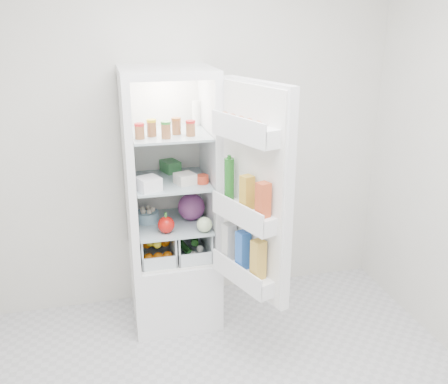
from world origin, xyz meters
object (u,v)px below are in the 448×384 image
object	(u,v)px
fridge_door	(252,198)
red_cabbage	(191,207)
refrigerator	(172,230)
mushroom_bowl	(148,217)

from	to	relation	value
fridge_door	red_cabbage	bearing A→B (deg)	4.41
red_cabbage	fridge_door	bearing A→B (deg)	-65.43
refrigerator	red_cabbage	size ratio (longest dim) A/B	9.53
mushroom_bowl	fridge_door	xyz separation A→B (m)	(0.57, -0.62, 0.31)
refrigerator	fridge_door	xyz separation A→B (m)	(0.40, -0.62, 0.43)
refrigerator	mushroom_bowl	distance (m)	0.20
refrigerator	red_cabbage	xyz separation A→B (m)	(0.14, -0.04, 0.18)
fridge_door	mushroom_bowl	bearing A→B (deg)	22.63
mushroom_bowl	refrigerator	bearing A→B (deg)	1.39
refrigerator	red_cabbage	world-z (taller)	refrigerator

